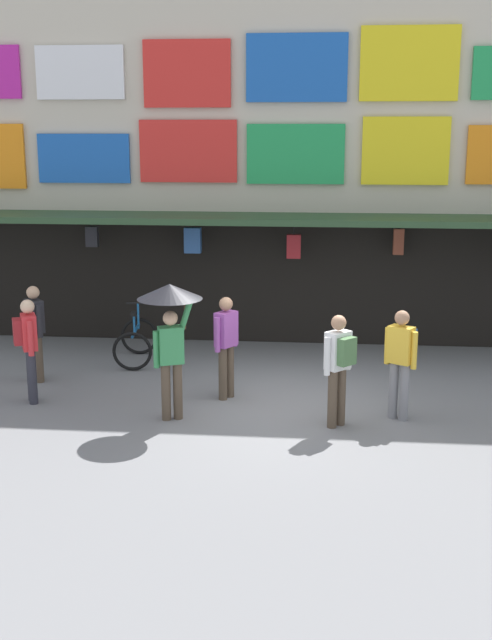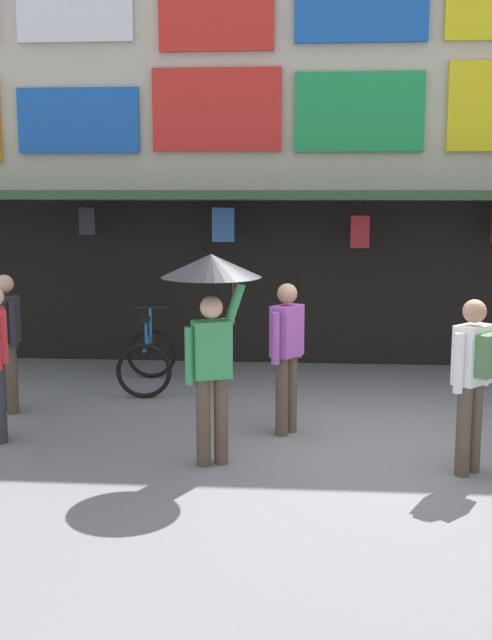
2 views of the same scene
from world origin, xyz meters
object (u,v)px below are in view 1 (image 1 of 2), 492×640
pedestrian_in_red (28,343)px  pedestrian_in_blue (339,362)px  pedestrian_with_umbrella (170,313)px  bicycle_parked (136,342)px  pedestrian_in_yellow (226,342)px  pedestrian_in_white (401,356)px  pedestrian_in_black (35,328)px

pedestrian_in_red → pedestrian_in_blue: bearing=-7.3°
pedestrian_in_blue → pedestrian_with_umbrella: (-2.48, 0.07, 0.66)m
pedestrian_in_blue → pedestrian_with_umbrella: bearing=178.4°
bicycle_parked → pedestrian_in_yellow: size_ratio=0.73×
pedestrian_in_yellow → pedestrian_in_white: 2.79m
pedestrian_in_red → pedestrian_with_umbrella: size_ratio=0.81×
pedestrian_with_umbrella → pedestrian_in_red: bearing=166.9°
pedestrian_in_yellow → pedestrian_in_white: same height
pedestrian_in_blue → pedestrian_with_umbrella: 2.56m
pedestrian_in_red → pedestrian_in_yellow: (3.09, 0.49, -0.04)m
pedestrian_in_red → pedestrian_in_white: (5.80, -0.20, 0.00)m
pedestrian_in_blue → pedestrian_in_yellow: bearing=147.8°
bicycle_parked → pedestrian_with_umbrella: pedestrian_with_umbrella is taller
bicycle_parked → pedestrian_with_umbrella: bearing=-67.4°
bicycle_parked → pedestrian_in_red: pedestrian_in_red is taller
bicycle_parked → pedestrian_in_white: bearing=-29.3°
pedestrian_with_umbrella → pedestrian_in_white: pedestrian_with_umbrella is taller
pedestrian_in_blue → pedestrian_in_red: bearing=172.7°
bicycle_parked → pedestrian_in_white: (4.64, -2.60, 0.59)m
pedestrian_with_umbrella → pedestrian_in_black: (-2.67, 1.65, -0.69)m
bicycle_parked → pedestrian_in_yellow: 2.77m
pedestrian_in_yellow → pedestrian_in_blue: 2.10m
pedestrian_in_yellow → pedestrian_with_umbrella: pedestrian_with_umbrella is taller
pedestrian_in_blue → pedestrian_in_white: size_ratio=1.00×
pedestrian_in_black → pedestrian_with_umbrella: bearing=-31.7°
pedestrian_in_blue → bicycle_parked: bearing=140.8°
pedestrian_with_umbrella → bicycle_parked: bearing=112.6°
pedestrian_in_black → pedestrian_in_white: (6.08, -1.29, 0.04)m
pedestrian_with_umbrella → pedestrian_in_white: 3.49m
pedestrian_with_umbrella → pedestrian_in_white: size_ratio=1.24×
pedestrian_in_red → bicycle_parked: bearing=64.2°
pedestrian_in_blue → pedestrian_in_black: 5.43m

